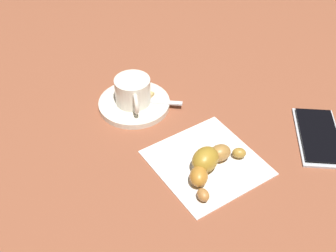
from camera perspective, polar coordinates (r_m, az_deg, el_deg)
The scene contains 8 objects.
ground_plane at distance 0.82m, azimuth 0.24°, elevation -0.94°, with size 1.80×1.80×0.00m, color brown.
saucer at distance 0.87m, azimuth -4.34°, elevation 2.86°, with size 0.14×0.14×0.01m, color silver.
espresso_cup at distance 0.85m, azimuth -4.53°, elevation 4.46°, with size 0.09×0.07×0.05m.
teaspoon at distance 0.87m, azimuth -3.90°, elevation 3.32°, with size 0.09×0.12×0.01m.
sugar_packet at distance 0.89m, azimuth -3.60°, elevation 4.43°, with size 0.06×0.02×0.01m, color tan.
napkin at distance 0.76m, azimuth 4.98°, elevation -4.65°, with size 0.17×0.17×0.00m, color silver.
croissant at distance 0.74m, azimuth 5.22°, elevation -4.71°, with size 0.10×0.13×0.04m.
cell_phone at distance 0.85m, azimuth 18.74°, elevation -1.21°, with size 0.17×0.15×0.01m.
Camera 1 is at (-0.52, 0.29, 0.56)m, focal length 47.54 mm.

